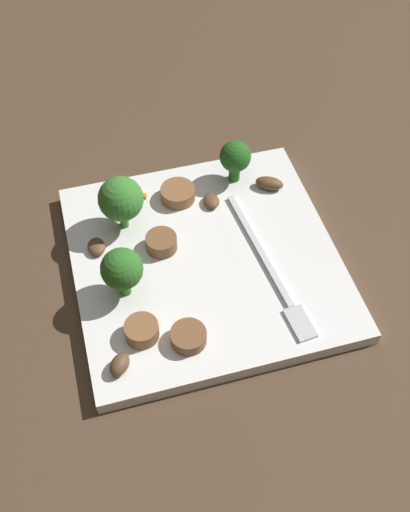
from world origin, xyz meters
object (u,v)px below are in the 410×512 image
object	(u,v)px
fork	(272,273)
sausage_slice_1	(178,194)
broccoli_floret_1	(122,270)
sausage_slice_3	(188,337)
plate	(205,261)
mushroom_2	(96,247)
broccoli_floret_2	(121,199)
sausage_slice_0	(142,331)
pepper_strip_1	(128,195)
broccoli_floret_0	(235,158)
mushroom_3	(269,183)
mushroom_1	(211,201)
sausage_slice_2	(161,243)
mushroom_0	(120,365)

from	to	relation	value
fork	sausage_slice_1	world-z (taller)	sausage_slice_1
broccoli_floret_1	sausage_slice_3	distance (m)	0.08
plate	mushroom_2	size ratio (longest dim) A/B	11.45
plate	broccoli_floret_2	bearing A→B (deg)	-131.36
sausage_slice_0	pepper_strip_1	size ratio (longest dim) A/B	0.76
broccoli_floret_0	mushroom_3	world-z (taller)	broccoli_floret_0
broccoli_floret_0	broccoli_floret_2	bearing A→B (deg)	-74.81
broccoli_floret_1	sausage_slice_3	xyz separation A→B (m)	(0.06, 0.04, -0.03)
broccoli_floret_2	mushroom_3	size ratio (longest dim) A/B	2.05
mushroom_1	pepper_strip_1	bearing A→B (deg)	-112.51
sausage_slice_0	mushroom_1	xyz separation A→B (m)	(-0.13, 0.10, -0.00)
fork	mushroom_1	distance (m)	0.11
sausage_slice_2	broccoli_floret_1	bearing A→B (deg)	-45.91
broccoli_floret_0	sausage_slice_3	world-z (taller)	broccoli_floret_0
plate	broccoli_floret_0	distance (m)	0.12
sausage_slice_3	mushroom_1	bearing A→B (deg)	157.37
mushroom_2	mushroom_1	bearing A→B (deg)	103.19
fork	sausage_slice_2	bearing A→B (deg)	-127.81
mushroom_0	broccoli_floret_0	bearing A→B (deg)	140.19
plate	mushroom_3	world-z (taller)	mushroom_3
mushroom_0	pepper_strip_1	xyz separation A→B (m)	(-0.19, 0.04, -0.00)
broccoli_floret_2	sausage_slice_3	size ratio (longest dim) A/B	1.91
fork	pepper_strip_1	size ratio (longest dim) A/B	4.57
broccoli_floret_1	mushroom_2	distance (m)	0.07
fork	mushroom_3	world-z (taller)	mushroom_3
fork	sausage_slice_2	distance (m)	0.11
broccoli_floret_1	mushroom_0	bearing A→B (deg)	-14.05
mushroom_2	sausage_slice_2	bearing A→B (deg)	76.91
broccoli_floret_0	mushroom_2	xyz separation A→B (m)	(0.06, -0.16, -0.03)
sausage_slice_3	broccoli_floret_2	bearing A→B (deg)	-168.74
fork	pepper_strip_1	bearing A→B (deg)	-145.96
mushroom_2	sausage_slice_0	bearing A→B (deg)	12.37
broccoli_floret_2	pepper_strip_1	bearing A→B (deg)	164.65
broccoli_floret_1	mushroom_1	bearing A→B (deg)	128.91
sausage_slice_3	mushroom_1	size ratio (longest dim) A/B	1.48
mushroom_1	sausage_slice_1	bearing A→B (deg)	-118.05
mushroom_3	broccoli_floret_0	bearing A→B (deg)	-124.97
plate	mushroom_2	bearing A→B (deg)	-109.72
plate	sausage_slice_2	size ratio (longest dim) A/B	8.28
sausage_slice_1	sausage_slice_3	distance (m)	0.17
mushroom_0	sausage_slice_1	bearing A→B (deg)	152.28
broccoli_floret_0	sausage_slice_3	bearing A→B (deg)	-28.26
sausage_slice_3	mushroom_3	size ratio (longest dim) A/B	1.07
fork	broccoli_floret_1	size ratio (longest dim) A/B	3.34
broccoli_floret_1	mushroom_0	size ratio (longest dim) A/B	2.46
sausage_slice_3	plate	bearing A→B (deg)	155.95
sausage_slice_2	sausage_slice_3	distance (m)	0.11
mushroom_0	mushroom_2	size ratio (longest dim) A/B	1.00
plate	sausage_slice_0	world-z (taller)	sausage_slice_0
sausage_slice_0	sausage_slice_3	distance (m)	0.04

